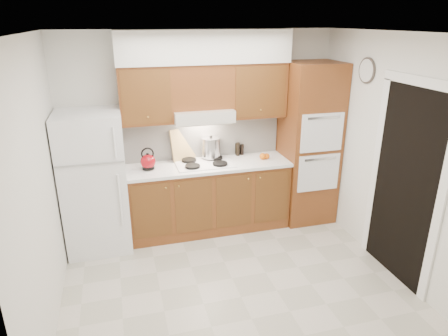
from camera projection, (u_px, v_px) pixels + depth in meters
name	position (u px, v px, depth m)	size (l,w,h in m)	color
floor	(232.00, 278.00, 4.45)	(3.60, 3.60, 0.00)	beige
ceiling	(234.00, 33.00, 3.53)	(3.60, 3.60, 0.00)	white
wall_back	(201.00, 131.00, 5.35)	(3.60, 0.02, 2.60)	silver
wall_left	(39.00, 189.00, 3.54)	(0.02, 3.00, 2.60)	silver
wall_right	(388.00, 154.00, 4.44)	(0.02, 3.00, 2.60)	silver
fridge	(95.00, 182.00, 4.82)	(0.75, 0.72, 1.72)	white
base_cabinets	(209.00, 198.00, 5.38)	(2.11, 0.60, 0.90)	brown
countertop	(208.00, 165.00, 5.21)	(2.13, 0.62, 0.04)	white
backsplash	(203.00, 137.00, 5.37)	(2.11, 0.03, 0.56)	white
oven_cabinet	(309.00, 144.00, 5.48)	(0.70, 0.65, 2.20)	brown
upper_cab_left	(145.00, 95.00, 4.82)	(0.63, 0.33, 0.70)	brown
upper_cab_right	(257.00, 90.00, 5.18)	(0.73, 0.33, 0.70)	brown
range_hood	(202.00, 115.00, 5.04)	(0.75, 0.45, 0.15)	silver
upper_cab_over_hood	(201.00, 86.00, 4.97)	(0.75, 0.33, 0.55)	brown
soffit	(204.00, 47.00, 4.80)	(2.13, 0.36, 0.40)	silver
cooktop	(204.00, 163.00, 5.20)	(0.74, 0.50, 0.01)	white
doorway	(404.00, 187.00, 4.21)	(0.02, 0.90, 2.10)	black
wall_clock	(367.00, 71.00, 4.63)	(0.30, 0.30, 0.02)	#3F3833
kettle	(148.00, 162.00, 4.97)	(0.19, 0.19, 0.19)	maroon
cutting_board	(183.00, 145.00, 5.29)	(0.33, 0.02, 0.45)	tan
stock_pot	(211.00, 148.00, 5.33)	(0.25, 0.25, 0.26)	#B0B0B4
condiment_a	(238.00, 149.00, 5.49)	(0.05, 0.05, 0.18)	black
condiment_b	(237.00, 149.00, 5.52)	(0.05, 0.05, 0.16)	black
condiment_c	(242.00, 150.00, 5.53)	(0.05, 0.05, 0.15)	black
orange_near	(267.00, 156.00, 5.37)	(0.08, 0.08, 0.08)	#DB5F0B
orange_far	(263.00, 156.00, 5.35)	(0.09, 0.09, 0.09)	orange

